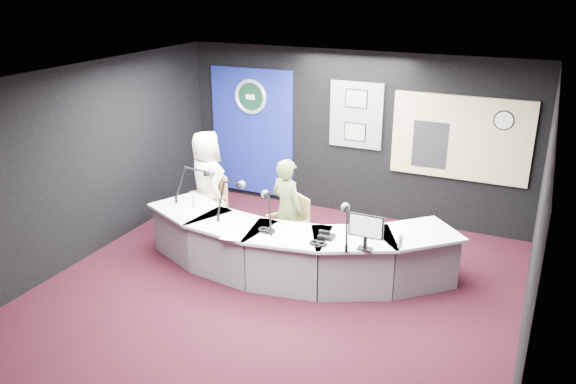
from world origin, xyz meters
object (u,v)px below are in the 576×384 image
at_px(armchair_left, 208,202).
at_px(person_woman, 287,210).
at_px(broadcast_desk, 290,248).
at_px(person_man, 207,183).
at_px(armchair_right, 287,229).

relative_size(armchair_left, person_woman, 0.66).
xyz_separation_m(armchair_left, person_woman, (1.55, -0.36, 0.26)).
distance_m(armchair_left, person_woman, 1.61).
bearing_deg(broadcast_desk, person_woman, 120.77).
xyz_separation_m(broadcast_desk, person_man, (-1.78, 0.73, 0.46)).
distance_m(broadcast_desk, person_man, 1.97).
distance_m(armchair_right, person_man, 1.64).
distance_m(person_man, person_woman, 1.60).
distance_m(armchair_right, person_woman, 0.30).
xyz_separation_m(armchair_left, person_man, (0.00, 0.00, 0.33)).
relative_size(broadcast_desk, armchair_left, 4.45).
bearing_deg(person_man, armchair_left, -0.00).
relative_size(broadcast_desk, person_woman, 2.93).
bearing_deg(armchair_right, armchair_left, -158.30).
distance_m(broadcast_desk, armchair_right, 0.44).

